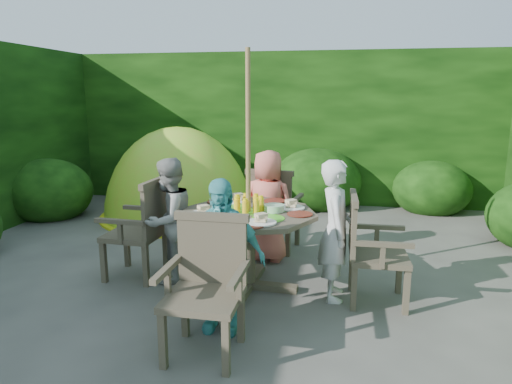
% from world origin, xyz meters
% --- Properties ---
extents(ground, '(60.00, 60.00, 0.00)m').
position_xyz_m(ground, '(0.00, 0.00, 0.00)').
color(ground, '#484640').
rests_on(ground, ground).
extents(hedge_enclosure, '(9.00, 9.00, 2.50)m').
position_xyz_m(hedge_enclosure, '(0.00, 1.33, 1.25)').
color(hedge_enclosure, black).
rests_on(hedge_enclosure, ground).
extents(patio_table, '(1.38, 1.38, 0.90)m').
position_xyz_m(patio_table, '(0.13, -0.06, 0.63)').
color(patio_table, '#3B3327').
rests_on(patio_table, ground).
extents(parasol_pole, '(0.05, 0.05, 2.20)m').
position_xyz_m(parasol_pole, '(0.12, -0.06, 1.10)').
color(parasol_pole, brown).
rests_on(parasol_pole, ground).
extents(garden_chair_right, '(0.50, 0.56, 0.93)m').
position_xyz_m(garden_chair_right, '(1.22, -0.15, 0.49)').
color(garden_chair_right, '#3B3327').
rests_on(garden_chair_right, ground).
extents(garden_chair_left, '(0.55, 0.61, 0.97)m').
position_xyz_m(garden_chair_left, '(-0.97, 0.02, 0.52)').
color(garden_chair_left, '#3B3327').
rests_on(garden_chair_left, ground).
extents(garden_chair_back, '(0.64, 0.59, 0.95)m').
position_xyz_m(garden_chair_back, '(0.20, 1.03, 0.51)').
color(garden_chair_back, '#3B3327').
rests_on(garden_chair_back, ground).
extents(garden_chair_front, '(0.57, 0.51, 0.94)m').
position_xyz_m(garden_chair_front, '(0.04, -1.16, 0.50)').
color(garden_chair_front, '#3B3327').
rests_on(garden_chair_front, ground).
extents(child_right, '(0.33, 0.48, 1.26)m').
position_xyz_m(child_right, '(0.92, -0.12, 0.63)').
color(child_right, silver).
rests_on(child_right, ground).
extents(child_left, '(0.63, 0.71, 1.22)m').
position_xyz_m(child_left, '(-0.67, -0.00, 0.61)').
color(child_left, gray).
rests_on(child_left, ground).
extents(child_back, '(0.66, 0.50, 1.23)m').
position_xyz_m(child_back, '(0.19, 0.73, 0.61)').
color(child_back, '#E76F5F').
rests_on(child_back, ground).
extents(child_front, '(0.74, 0.38, 1.21)m').
position_xyz_m(child_front, '(0.06, -0.86, 0.60)').
color(child_front, '#4DB0B4').
rests_on(child_front, ground).
extents(dome_tent, '(2.70, 2.70, 2.70)m').
position_xyz_m(dome_tent, '(-1.43, 2.38, 0.00)').
color(dome_tent, '#92DD2A').
rests_on(dome_tent, ground).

